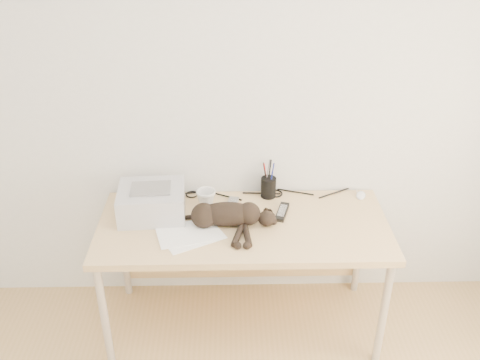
{
  "coord_description": "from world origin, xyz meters",
  "views": [
    {
      "loc": [
        -0.07,
        -1.05,
        2.4
      ],
      "look_at": [
        -0.02,
        1.34,
        1.05
      ],
      "focal_mm": 40.0,
      "sensor_mm": 36.0,
      "label": 1
    }
  ],
  "objects_px": {
    "pen_cup": "(268,187)",
    "mouse": "(361,194)",
    "printer": "(152,202)",
    "cat": "(225,216)",
    "desk": "(243,235)",
    "mug": "(206,199)"
  },
  "relations": [
    {
      "from": "pen_cup",
      "to": "mouse",
      "type": "xyz_separation_m",
      "value": [
        0.55,
        -0.01,
        -0.05
      ]
    },
    {
      "from": "printer",
      "to": "mouse",
      "type": "distance_m",
      "value": 1.23
    },
    {
      "from": "cat",
      "to": "mouse",
      "type": "xyz_separation_m",
      "value": [
        0.81,
        0.29,
        -0.05
      ]
    },
    {
      "from": "printer",
      "to": "pen_cup",
      "type": "distance_m",
      "value": 0.69
    },
    {
      "from": "cat",
      "to": "printer",
      "type": "bearing_deg",
      "value": 165.79
    },
    {
      "from": "desk",
      "to": "mug",
      "type": "distance_m",
      "value": 0.3
    },
    {
      "from": "desk",
      "to": "printer",
      "type": "relative_size",
      "value": 4.2
    },
    {
      "from": "pen_cup",
      "to": "mouse",
      "type": "relative_size",
      "value": 2.39
    },
    {
      "from": "mug",
      "to": "mouse",
      "type": "relative_size",
      "value": 1.16
    },
    {
      "from": "desk",
      "to": "cat",
      "type": "relative_size",
      "value": 2.56
    },
    {
      "from": "mouse",
      "to": "cat",
      "type": "bearing_deg",
      "value": -141.65
    },
    {
      "from": "pen_cup",
      "to": "desk",
      "type": "bearing_deg",
      "value": -127.37
    },
    {
      "from": "desk",
      "to": "mouse",
      "type": "xyz_separation_m",
      "value": [
        0.71,
        0.19,
        0.15
      ]
    },
    {
      "from": "cat",
      "to": "desk",
      "type": "bearing_deg",
      "value": 46.01
    },
    {
      "from": "pen_cup",
      "to": "printer",
      "type": "bearing_deg",
      "value": -164.7
    },
    {
      "from": "cat",
      "to": "pen_cup",
      "type": "height_order",
      "value": "pen_cup"
    },
    {
      "from": "desk",
      "to": "mouse",
      "type": "height_order",
      "value": "mouse"
    },
    {
      "from": "mug",
      "to": "mouse",
      "type": "distance_m",
      "value": 0.93
    },
    {
      "from": "mouse",
      "to": "mug",
      "type": "bearing_deg",
      "value": -155.5
    },
    {
      "from": "pen_cup",
      "to": "mug",
      "type": "bearing_deg",
      "value": -163.95
    },
    {
      "from": "mug",
      "to": "mouse",
      "type": "height_order",
      "value": "mug"
    },
    {
      "from": "desk",
      "to": "mouse",
      "type": "bearing_deg",
      "value": 15.26
    }
  ]
}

